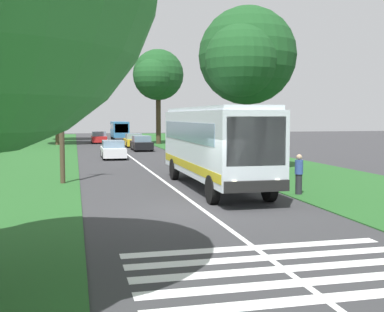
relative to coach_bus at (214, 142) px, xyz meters
The scene contains 17 objects.
ground 5.68m from the coach_bus, 159.99° to the left, with size 160.00×160.00×0.00m, color #333335.
grass_verge_left 14.34m from the coach_bus, 44.84° to the left, with size 120.00×8.00×0.04m, color #235623.
grass_verge_right 12.11m from the coach_bus, 32.47° to the right, with size 120.00×8.00×0.04m, color #235623.
centre_line 10.44m from the coach_bus, 10.15° to the left, with size 110.00×0.16×0.01m, color silver.
coach_bus is the anchor object (origin of this frame).
zebra_crossing 12.33m from the coach_bus, behind, with size 4.05×6.80×0.01m.
trailing_car_0 17.53m from the coach_bus, 10.89° to the left, with size 4.30×1.78×1.43m.
trailing_car_1 25.59m from the coach_bus, ahead, with size 4.30×1.78×1.43m.
trailing_car_2 31.40m from the coach_bus, ahead, with size 4.30×1.78×1.43m.
trailing_car_3 39.83m from the coach_bus, ahead, with size 4.30×1.78×1.43m.
trailing_minibus_0 47.01m from the coach_bus, ahead, with size 6.00×2.14×2.53m.
roadside_tree_left_1 38.18m from the coach_bus, 12.80° to the left, with size 8.81×7.45×12.36m.
roadside_tree_left_2 48.39m from the coach_bus, ahead, with size 8.80×7.37×12.60m.
roadside_tree_right_0 9.00m from the coach_bus, 29.51° to the right, with size 7.34×5.92×9.84m.
roadside_tree_right_1 36.46m from the coach_bus, ahead, with size 7.25×6.04×11.06m.
utility_pole 7.67m from the coach_bus, 65.57° to the left, with size 0.24×1.40×7.38m.
pedestrian 4.22m from the coach_bus, 132.89° to the right, with size 0.34×0.34×1.69m.
Camera 1 is at (-16.90, 4.39, 3.34)m, focal length 46.35 mm.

